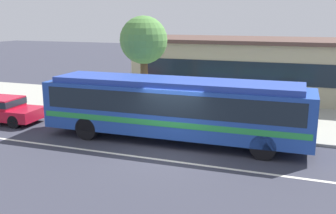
{
  "coord_description": "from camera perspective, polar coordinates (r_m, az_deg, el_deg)",
  "views": [
    {
      "loc": [
        5.02,
        -13.71,
        5.28
      ],
      "look_at": [
        -0.89,
        2.37,
        1.3
      ],
      "focal_mm": 41.4,
      "sensor_mm": 36.0,
      "label": 1
    }
  ],
  "objects": [
    {
      "name": "pedestrian_waiting_near_sign",
      "position": [
        19.11,
        4.09,
        0.45
      ],
      "size": [
        0.43,
        0.43,
        1.7
      ],
      "color": "#7A5F60",
      "rests_on": "sidewalk_slab"
    },
    {
      "name": "sidewalk_slab",
      "position": [
        21.88,
        6.34,
        -0.81
      ],
      "size": [
        60.0,
        8.0,
        0.12
      ],
      "primitive_type": "cube",
      "color": "#9C9C91",
      "rests_on": "ground_plane"
    },
    {
      "name": "lane_stripe_center",
      "position": [
        14.82,
        -1.0,
        -7.78
      ],
      "size": [
        56.0,
        0.16,
        0.01
      ],
      "primitive_type": "cube",
      "color": "silver",
      "rests_on": "ground_plane"
    },
    {
      "name": "ground_plane",
      "position": [
        15.52,
        0.08,
        -6.81
      ],
      "size": [
        120.0,
        120.0,
        0.0
      ],
      "primitive_type": "plane",
      "color": "#333541"
    },
    {
      "name": "station_building",
      "position": [
        27.07,
        15.99,
        5.52
      ],
      "size": [
        19.11,
        6.88,
        3.9
      ],
      "color": "tan",
      "rests_on": "ground_plane"
    },
    {
      "name": "street_tree_near_stop",
      "position": [
        20.5,
        -3.6,
        9.62
      ],
      "size": [
        2.49,
        2.49,
        5.25
      ],
      "color": "brown",
      "rests_on": "sidewalk_slab"
    },
    {
      "name": "transit_bus",
      "position": [
        16.62,
        0.91,
        0.22
      ],
      "size": [
        11.58,
        2.69,
        2.71
      ],
      "color": "#2147A3",
      "rests_on": "ground_plane"
    },
    {
      "name": "bus_stop_sign",
      "position": [
        17.69,
        18.46,
        0.66
      ],
      "size": [
        0.08,
        0.44,
        2.44
      ],
      "color": "gray",
      "rests_on": "sidewalk_slab"
    }
  ]
}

